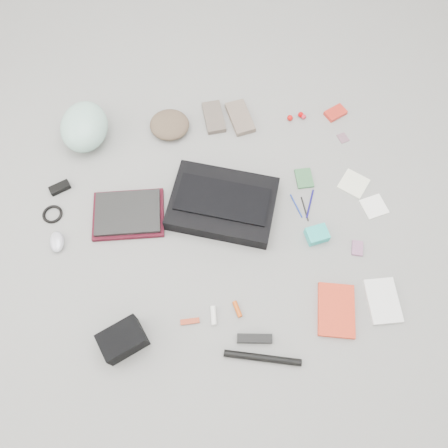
{
  "coord_description": "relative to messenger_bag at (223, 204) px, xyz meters",
  "views": [
    {
      "loc": [
        -0.11,
        -0.79,
        1.83
      ],
      "look_at": [
        0.0,
        0.0,
        0.05
      ],
      "focal_mm": 35.0,
      "sensor_mm": 36.0,
      "label": 1
    }
  ],
  "objects": [
    {
      "name": "accordion_wallet",
      "position": [
        0.4,
        -0.2,
        -0.02
      ],
      "size": [
        0.11,
        0.09,
        0.05
      ],
      "primitive_type": "cube",
      "rotation": [
        0.0,
        0.0,
        0.16
      ],
      "color": "#24BEB5",
      "rests_on": "ground_plane"
    },
    {
      "name": "pen_black",
      "position": [
        0.38,
        -0.06,
        -0.04
      ],
      "size": [
        0.01,
        0.13,
        0.01
      ],
      "primitive_type": "cylinder",
      "rotation": [
        1.57,
        0.0,
        0.05
      ],
      "color": "black",
      "rests_on": "ground_plane"
    },
    {
      "name": "book_white",
      "position": [
        0.61,
        -0.53,
        -0.03
      ],
      "size": [
        0.14,
        0.2,
        0.02
      ],
      "primitive_type": "cube",
      "rotation": [
        0.0,
        0.0,
        -0.04
      ],
      "color": "silver",
      "rests_on": "ground_plane"
    },
    {
      "name": "toiletry_tube_orange",
      "position": [
        -0.0,
        -0.49,
        -0.03
      ],
      "size": [
        0.04,
        0.07,
        0.02
      ],
      "primitive_type": "cylinder",
      "rotation": [
        1.57,
        0.0,
        0.23
      ],
      "color": "#C14710",
      "rests_on": "ground_plane"
    },
    {
      "name": "mouse",
      "position": [
        -0.76,
        -0.08,
        -0.02
      ],
      "size": [
        0.07,
        0.11,
        0.04
      ],
      "primitive_type": "ellipsoid",
      "rotation": [
        0.0,
        0.0,
        0.09
      ],
      "color": "#B4B5C5",
      "rests_on": "ground_plane"
    },
    {
      "name": "laptop",
      "position": [
        -0.44,
        0.02,
        -0.01
      ],
      "size": [
        0.31,
        0.23,
        0.02
      ],
      "primitive_type": "cube",
      "rotation": [
        0.0,
        0.0,
        -0.06
      ],
      "color": "black",
      "rests_on": "laptop_sleeve"
    },
    {
      "name": "bag_flap",
      "position": [
        0.0,
        -0.0,
        0.04
      ],
      "size": [
        0.45,
        0.32,
        0.01
      ],
      "primitive_type": "cube",
      "rotation": [
        0.0,
        0.0,
        -0.35
      ],
      "color": "black",
      "rests_on": "messenger_bag"
    },
    {
      "name": "mitten_left",
      "position": [
        0.02,
        0.51,
        -0.03
      ],
      "size": [
        0.1,
        0.19,
        0.03
      ],
      "primitive_type": "cube",
      "rotation": [
        0.0,
        0.0,
        0.06
      ],
      "color": "#62554C",
      "rests_on": "ground_plane"
    },
    {
      "name": "mitten_right",
      "position": [
        0.16,
        0.49,
        -0.02
      ],
      "size": [
        0.13,
        0.21,
        0.03
      ],
      "primitive_type": "cube",
      "rotation": [
        0.0,
        0.0,
        0.18
      ],
      "color": "#746357",
      "rests_on": "ground_plane"
    },
    {
      "name": "multitool",
      "position": [
        -0.21,
        -0.51,
        -0.03
      ],
      "size": [
        0.08,
        0.02,
        0.01
      ],
      "primitive_type": "cube",
      "rotation": [
        0.0,
        0.0,
        -0.01
      ],
      "color": "#993117",
      "rests_on": "ground_plane"
    },
    {
      "name": "cable_coil",
      "position": [
        -0.79,
        0.07,
        -0.03
      ],
      "size": [
        0.12,
        0.12,
        0.01
      ],
      "primitive_type": "torus",
      "rotation": [
        0.0,
        0.0,
        0.36
      ],
      "color": "black",
      "rests_on": "ground_plane"
    },
    {
      "name": "napkin_bottom",
      "position": [
        0.7,
        -0.09,
        -0.04
      ],
      "size": [
        0.12,
        0.12,
        0.01
      ],
      "primitive_type": "cube",
      "rotation": [
        0.0,
        0.0,
        0.21
      ],
      "color": "white",
      "rests_on": "ground_plane"
    },
    {
      "name": "bike_pump",
      "position": [
        0.07,
        -0.7,
        -0.02
      ],
      "size": [
        0.31,
        0.11,
        0.03
      ],
      "primitive_type": "cylinder",
      "rotation": [
        0.0,
        1.57,
        -0.26
      ],
      "color": "black",
      "rests_on": "ground_plane"
    },
    {
      "name": "toiletry_tube_white",
      "position": [
        -0.11,
        -0.5,
        -0.03
      ],
      "size": [
        0.03,
        0.08,
        0.02
      ],
      "primitive_type": "cylinder",
      "rotation": [
        1.57,
        0.0,
        -0.06
      ],
      "color": "white",
      "rests_on": "ground_plane"
    },
    {
      "name": "notepad",
      "position": [
        0.41,
        0.1,
        -0.03
      ],
      "size": [
        0.08,
        0.11,
        0.01
      ],
      "primitive_type": "cube",
      "rotation": [
        0.0,
        0.0,
        -0.02
      ],
      "color": "#32633C",
      "rests_on": "ground_plane"
    },
    {
      "name": "altoids_tin",
      "position": [
        0.65,
        0.46,
        -0.03
      ],
      "size": [
        0.12,
        0.1,
        0.02
      ],
      "primitive_type": "cube",
      "rotation": [
        0.0,
        0.0,
        0.43
      ],
      "color": "red",
      "rests_on": "ground_plane"
    },
    {
      "name": "stamp_sheet",
      "position": [
        0.65,
        0.31,
        -0.04
      ],
      "size": [
        0.06,
        0.07,
        0.0
      ],
      "primitive_type": "cube",
      "rotation": [
        0.0,
        0.0,
        0.28
      ],
      "color": "#835A6A",
      "rests_on": "ground_plane"
    },
    {
      "name": "messenger_bag",
      "position": [
        0.0,
        0.0,
        0.0
      ],
      "size": [
        0.56,
        0.48,
        0.08
      ],
      "primitive_type": "cube",
      "rotation": [
        0.0,
        0.0,
        -0.35
      ],
      "color": "black",
      "rests_on": "ground_plane"
    },
    {
      "name": "pen_blue",
      "position": [
        0.34,
        -0.04,
        -0.04
      ],
      "size": [
        0.04,
        0.13,
        0.01
      ],
      "primitive_type": "cylinder",
      "rotation": [
        1.57,
        0.0,
        0.24
      ],
      "color": "navy",
      "rests_on": "ground_plane"
    },
    {
      "name": "card_deck",
      "position": [
        0.57,
        -0.29,
        -0.03
      ],
      "size": [
        0.07,
        0.08,
        0.01
      ],
      "primitive_type": "cube",
      "rotation": [
        0.0,
        0.0,
        -0.29
      ],
      "color": "#9C638B",
      "rests_on": "ground_plane"
    },
    {
      "name": "bike_helmet",
      "position": [
        -0.62,
        0.48,
        0.05
      ],
      "size": [
        0.27,
        0.31,
        0.17
      ],
      "primitive_type": "ellipsoid",
      "rotation": [
        0.0,
        0.0,
        -0.15
      ],
      "color": "#9FD4C4",
      "rests_on": "ground_plane"
    },
    {
      "name": "ground_plane",
      "position": [
        -0.01,
        -0.11,
        -0.04
      ],
      "size": [
        4.0,
        4.0,
        0.0
      ],
      "primitive_type": "plane",
      "color": "slate"
    },
    {
      "name": "camera_bag",
      "position": [
        -0.48,
        -0.56,
        0.02
      ],
      "size": [
        0.2,
        0.18,
        0.11
      ],
      "primitive_type": "cube",
      "rotation": [
        0.0,
        0.0,
        0.4
      ],
      "color": "black",
      "rests_on": "ground_plane"
    },
    {
      "name": "napkin_top",
      "position": [
        0.64,
        0.04,
        -0.04
      ],
      "size": [
        0.17,
        0.17,
        0.01
      ],
      "primitive_type": "cube",
      "rotation": [
        0.0,
        0.0,
        0.86
      ],
      "color": "silver",
      "rests_on": "ground_plane"
    },
    {
      "name": "lollipop_b",
      "position": [
        0.47,
        0.47,
        -0.03
      ],
      "size": [
        0.03,
        0.03,
        0.03
      ],
      "primitive_type": "sphere",
      "rotation": [
        0.0,
        0.0,
        -0.28
      ],
      "color": "#BA0003",
      "rests_on": "ground_plane"
    },
    {
      "name": "power_brick",
      "position": [
        -0.75,
        0.2,
        -0.03
      ],
      "size": [
        0.1,
        0.08,
        0.03
      ],
      "primitive_type": "cube",
      "rotation": [
        0.0,
        0.0,
        0.38
      ],
      "color": "black",
      "rests_on": "ground_plane"
    },
    {
      "name": "laptop_sleeve",
      "position": [
        -0.44,
        0.02,
        -0.03
      ],
      "size": [
        0.34,
        0.26,
        0.02
      ],
      "primitive_type": "cube",
      "rotation": [
        0.0,
        0.0,
        -0.06
      ],
      "color": "#450D19",
      "rests_on": "ground_plane"
    },
    {
      "name": "lollipop_a",
      "position": [
        0.41,
        0.45,
        -0.02
      ],
      "size": [
        0.04,
        0.04,
        0.03
      ],
      "primitive_type": "sphere",
      "rotation": [
        0.0,
        0.0,
        0.33
      ],
      "color": "red",
      "rests_on": "ground_plane"
    },
    {
      "name": "beanie",
      "position": [
        -0.21,
        0.48,
        -0.0
      ],
      "size": [
        0.24,
        0.23,
        0.07
      ],
      "primitive_type": "ellipsoid",
      "rotation": [
        0.0,
        0.0,
        -0.27
      ],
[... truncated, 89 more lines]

